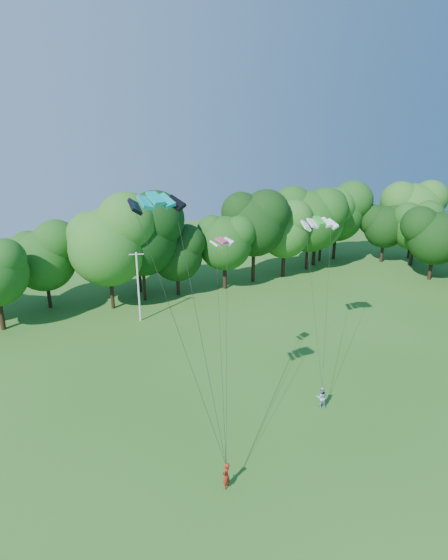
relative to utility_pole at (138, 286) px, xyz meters
name	(u,v)px	position (x,y,z in m)	size (l,w,h in m)	color
ground	(301,518)	(-0.05, -28.84, -3.94)	(160.00, 160.00, 0.00)	#265918
utility_pole	(138,286)	(0.00, 0.00, 0.00)	(1.49, 0.51, 7.64)	silver
kite_flyer_left	(226,476)	(-2.61, -25.19, -3.10)	(0.61, 0.40, 1.68)	maroon
kite_flyer_right	(321,397)	(7.23, -21.46, -3.12)	(0.80, 0.62, 1.64)	#96AFD0
kite_teal	(155,198)	(-5.05, -22.38, 12.28)	(2.74, 1.40, 0.56)	#049391
kite_green	(319,221)	(12.28, -13.71, 8.24)	(3.24, 1.89, 0.64)	green
kite_pink	(222,240)	(0.95, -17.64, 8.56)	(1.78, 1.27, 0.33)	#D53B67
tree_back_center	(141,231)	(2.33, 5.77, 4.59)	(9.40, 9.40, 13.67)	black
tree_back_east	(317,212)	(30.15, 8.59, 4.23)	(8.99, 8.99, 13.08)	black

